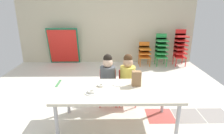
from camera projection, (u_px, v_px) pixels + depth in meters
ground_plane at (105, 103)px, 3.45m from camera, size 5.23×5.29×0.02m
back_wall at (106, 19)px, 5.55m from camera, size 5.23×0.10×2.65m
craft_table at (117, 92)px, 2.65m from camera, size 1.71×0.81×0.58m
seated_child_near_camera at (108, 75)px, 3.24m from camera, size 0.34×0.34×0.92m
seated_child_middle_seat at (128, 75)px, 3.24m from camera, size 0.32×0.31×0.92m
kid_chair_orange_stack at (144, 52)px, 5.48m from camera, size 0.32×0.30×0.68m
kid_chair_green_stack at (161, 48)px, 5.45m from camera, size 0.32×0.30×0.92m
kid_chair_red_stack at (180, 46)px, 5.44m from camera, size 0.32×0.30×1.04m
folded_activity_table at (63, 46)px, 5.59m from camera, size 0.90×0.29×1.09m
paper_bag_brown at (136, 78)px, 2.73m from camera, size 0.13×0.09×0.22m
paper_plate_near_edge at (91, 93)px, 2.53m from camera, size 0.18×0.18×0.01m
paper_plate_center_table at (118, 84)px, 2.80m from camera, size 0.18×0.18×0.01m
donut_powdered_on_plate at (91, 91)px, 2.52m from camera, size 0.12×0.12×0.03m
donut_powdered_loose at (101, 85)px, 2.74m from camera, size 0.10×0.10×0.03m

